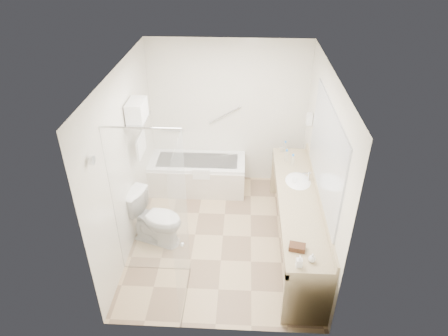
{
  "coord_description": "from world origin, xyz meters",
  "views": [
    {
      "loc": [
        0.26,
        -4.5,
        3.99
      ],
      "look_at": [
        0.0,
        0.3,
        1.0
      ],
      "focal_mm": 32.0,
      "sensor_mm": 36.0,
      "label": 1
    }
  ],
  "objects_px": {
    "vanity_counter": "(297,210)",
    "water_bottle_left": "(286,156)",
    "bathtub": "(198,174)",
    "amenity_basket": "(297,247)",
    "toilet": "(156,218)"
  },
  "relations": [
    {
      "from": "amenity_basket",
      "to": "water_bottle_left",
      "type": "bearing_deg",
      "value": 89.22
    },
    {
      "from": "bathtub",
      "to": "water_bottle_left",
      "type": "bearing_deg",
      "value": -17.51
    },
    {
      "from": "bathtub",
      "to": "amenity_basket",
      "type": "relative_size",
      "value": 8.76
    },
    {
      "from": "amenity_basket",
      "to": "water_bottle_left",
      "type": "xyz_separation_m",
      "value": [
        0.03,
        1.93,
        0.06
      ]
    },
    {
      "from": "bathtub",
      "to": "amenity_basket",
      "type": "distance_m",
      "value": 2.83
    },
    {
      "from": "bathtub",
      "to": "toilet",
      "type": "bearing_deg",
      "value": -108.21
    },
    {
      "from": "water_bottle_left",
      "to": "toilet",
      "type": "bearing_deg",
      "value": -153.88
    },
    {
      "from": "vanity_counter",
      "to": "toilet",
      "type": "relative_size",
      "value": 3.36
    },
    {
      "from": "vanity_counter",
      "to": "amenity_basket",
      "type": "bearing_deg",
      "value": -97.2
    },
    {
      "from": "toilet",
      "to": "water_bottle_left",
      "type": "xyz_separation_m",
      "value": [
        1.88,
        0.92,
        0.55
      ]
    },
    {
      "from": "bathtub",
      "to": "water_bottle_left",
      "type": "distance_m",
      "value": 1.64
    },
    {
      "from": "toilet",
      "to": "amenity_basket",
      "type": "relative_size",
      "value": 4.4
    },
    {
      "from": "vanity_counter",
      "to": "water_bottle_left",
      "type": "xyz_separation_m",
      "value": [
        -0.1,
        0.94,
        0.3
      ]
    },
    {
      "from": "vanity_counter",
      "to": "water_bottle_left",
      "type": "relative_size",
      "value": 13.23
    },
    {
      "from": "amenity_basket",
      "to": "water_bottle_left",
      "type": "height_order",
      "value": "water_bottle_left"
    }
  ]
}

